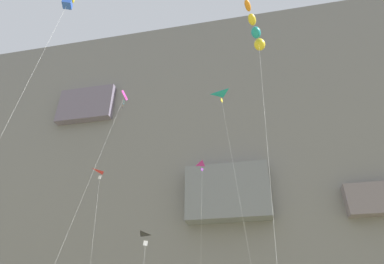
{
  "coord_description": "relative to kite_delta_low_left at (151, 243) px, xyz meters",
  "views": [
    {
      "loc": [
        4.11,
        -3.96,
        2.0
      ],
      "look_at": [
        -0.65,
        20.55,
        17.48
      ],
      "focal_mm": 30.67,
      "sensor_mm": 36.0,
      "label": 1
    }
  ],
  "objects": [
    {
      "name": "kite_delta_low_left",
      "position": [
        0.0,
        0.0,
        0.0
      ],
      "size": [
        1.32,
        3.61,
        8.43
      ],
      "color": "black",
      "rests_on": "ground"
    },
    {
      "name": "kite_windsock_high_center",
      "position": [
        9.89,
        -7.2,
        13.94
      ],
      "size": [
        1.88,
        5.13,
        22.57
      ],
      "color": "yellow",
      "rests_on": "ground"
    },
    {
      "name": "cliff_face",
      "position": [
        4.2,
        39.98,
        25.48
      ],
      "size": [
        180.0,
        26.61,
        67.35
      ],
      "color": "slate",
      "rests_on": "ground"
    },
    {
      "name": "kite_delta_low_right",
      "position": [
        1.91,
        16.87,
        13.55
      ],
      "size": [
        1.76,
        3.16,
        22.46
      ],
      "color": "#CC3399",
      "rests_on": "ground"
    },
    {
      "name": "kite_delta_upper_mid",
      "position": [
        -9.31,
        8.29,
        9.94
      ],
      "size": [
        3.18,
        4.62,
        18.65
      ],
      "color": "red",
      "rests_on": "ground"
    },
    {
      "name": "kite_box_high_right",
      "position": [
        -7.12,
        -8.29,
        20.91
      ],
      "size": [
        1.49,
        3.48,
        30.01
      ],
      "color": "yellow",
      "rests_on": "ground"
    },
    {
      "name": "kite_diamond_far_left",
      "position": [
        -4.56,
        0.41,
        14.12
      ],
      "size": [
        2.61,
        5.97,
        25.04
      ],
      "color": "#CC3399",
      "rests_on": "ground"
    },
    {
      "name": "kite_delta_front_field",
      "position": [
        5.94,
        7.45,
        18.33
      ],
      "size": [
        3.46,
        2.95,
        27.09
      ],
      "color": "teal",
      "rests_on": "ground"
    }
  ]
}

